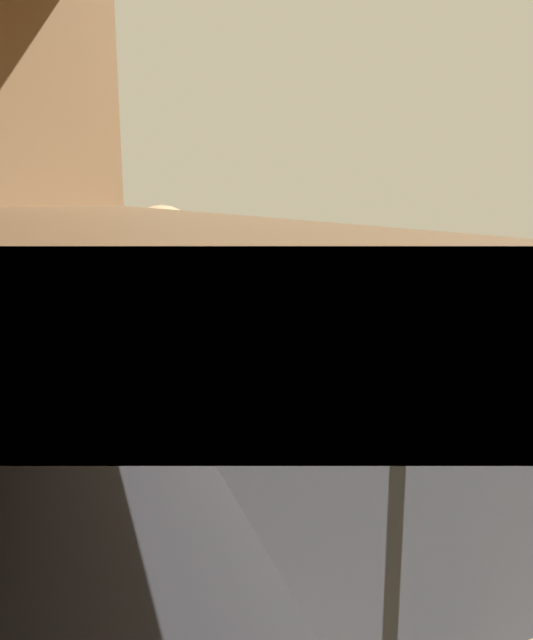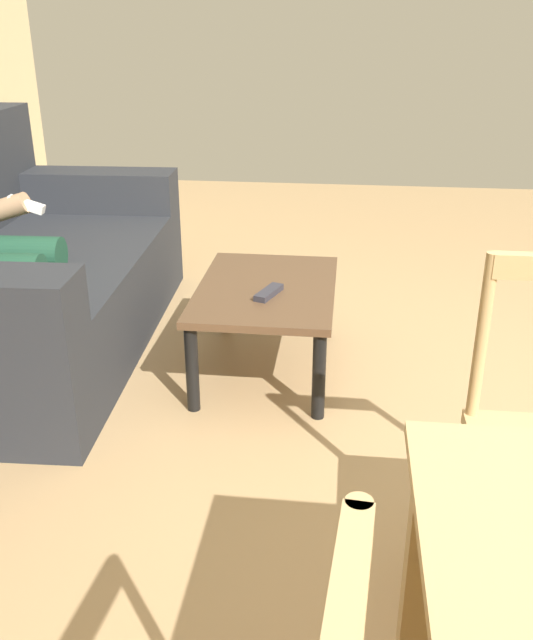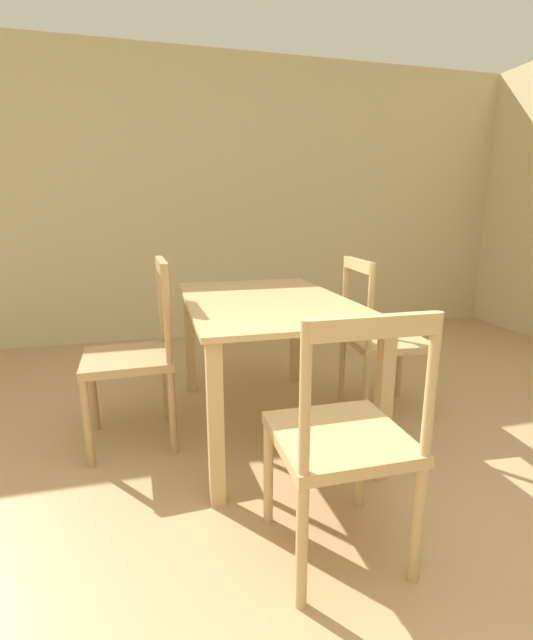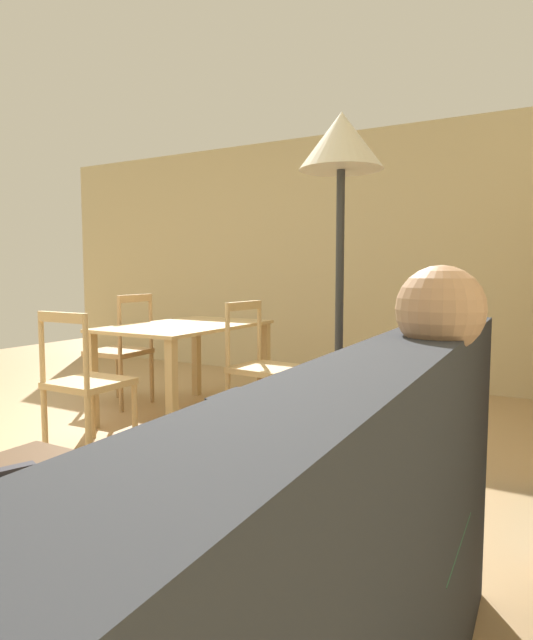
% 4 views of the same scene
% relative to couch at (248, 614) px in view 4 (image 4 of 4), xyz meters
% --- Properties ---
extents(ground_plane, '(8.79, 8.79, 0.00)m').
position_rel_couch_xyz_m(ground_plane, '(-0.88, -2.14, -0.34)').
color(ground_plane, tan).
extents(wall_side, '(0.12, 6.23, 2.50)m').
position_rel_couch_xyz_m(wall_side, '(-4.27, -2.14, 0.91)').
color(wall_side, '#C8B586').
rests_on(wall_side, ground_plane).
extents(couch, '(1.88, 1.07, 0.97)m').
position_rel_couch_xyz_m(couch, '(0.00, 0.00, 0.00)').
color(couch, '#282B30').
rests_on(couch, ground_plane).
extents(person_lounging, '(0.60, 0.97, 1.14)m').
position_rel_couch_xyz_m(person_lounging, '(-0.30, 0.07, 0.26)').
color(person_lounging, '#23563D').
rests_on(person_lounging, ground_plane).
extents(tv_remote, '(0.18, 0.10, 0.02)m').
position_rel_couch_xyz_m(tv_remote, '(-0.21, -1.16, 0.05)').
color(tv_remote, '#2D2D38').
rests_on(tv_remote, coffee_table).
extents(dining_table, '(1.31, 0.82, 0.71)m').
position_rel_couch_xyz_m(dining_table, '(-2.29, -1.99, 0.27)').
color(dining_table, tan).
rests_on(dining_table, ground_plane).
extents(dining_chair_near_wall, '(0.45, 0.45, 0.90)m').
position_rel_couch_xyz_m(dining_chair_near_wall, '(-2.29, -1.31, 0.10)').
color(dining_chair_near_wall, tan).
rests_on(dining_chair_near_wall, ground_plane).
extents(dining_chair_facing_couch, '(0.42, 0.42, 0.88)m').
position_rel_couch_xyz_m(dining_chair_facing_couch, '(-1.30, -1.99, 0.10)').
color(dining_chair_facing_couch, tan).
rests_on(dining_chair_facing_couch, ground_plane).
extents(dining_chair_by_doorway, '(0.44, 0.44, 0.93)m').
position_rel_couch_xyz_m(dining_chair_by_doorway, '(-2.29, -2.67, 0.12)').
color(dining_chair_by_doorway, tan).
rests_on(dining_chair_by_doorway, ground_plane).
extents(floor_lamp, '(0.36, 0.36, 1.79)m').
position_rel_couch_xyz_m(floor_lamp, '(-1.20, -0.28, 1.17)').
color(floor_lamp, black).
rests_on(floor_lamp, ground_plane).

